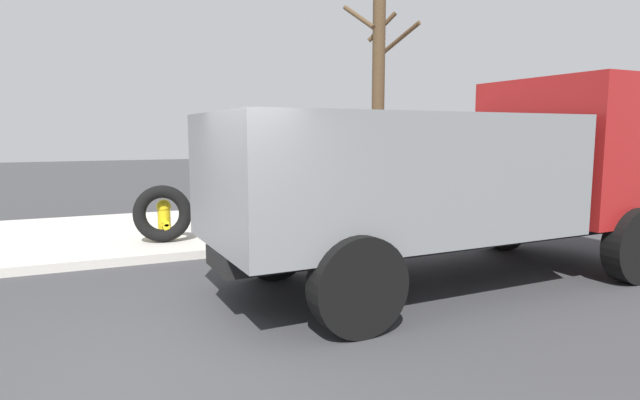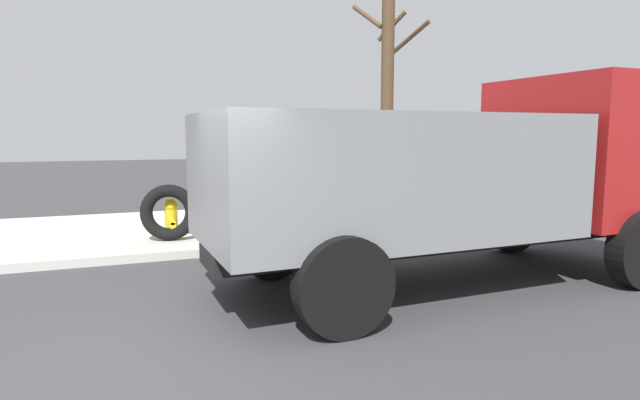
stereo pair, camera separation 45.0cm
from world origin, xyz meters
name	(u,v)px [view 1 (the left image)]	position (x,y,z in m)	size (l,w,h in m)	color
ground_plane	(174,360)	(0.00, 0.00, 0.00)	(80.00, 80.00, 0.00)	#38383A
sidewalk_curb	(125,234)	(0.00, 6.50, 0.07)	(36.00, 5.00, 0.15)	#BCB7AD
fire_hydrant	(164,219)	(0.63, 5.21, 0.56)	(0.27, 0.61, 0.77)	yellow
loose_tire	(163,214)	(0.57, 5.00, 0.68)	(1.05, 1.05, 0.23)	black
stop_sign	(297,162)	(3.01, 4.44, 1.61)	(0.76, 0.08, 2.11)	gray
dump_truck_gray	(464,171)	(4.34, 1.17, 1.61)	(7.09, 3.01, 3.00)	slate
bare_tree	(378,91)	(5.30, 5.31, 3.07)	(1.45, 1.41, 5.63)	#4C3823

